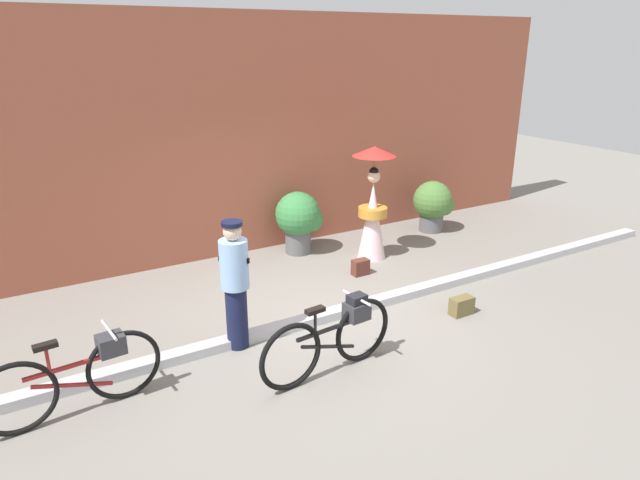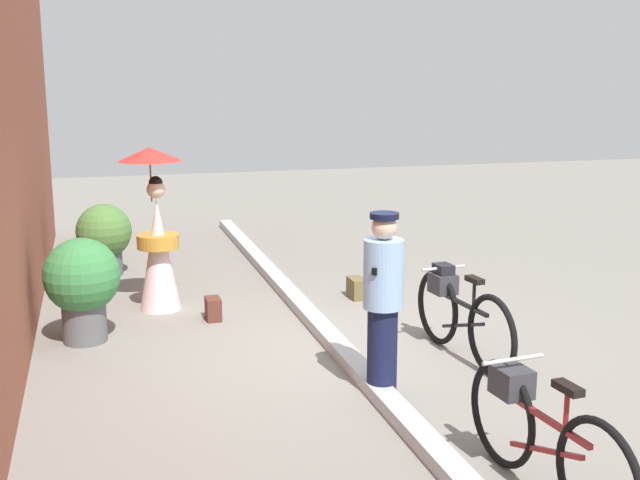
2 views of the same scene
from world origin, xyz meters
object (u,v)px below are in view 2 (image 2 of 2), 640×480
at_px(bicycle_near_officer, 459,312).
at_px(potted_plant_by_door, 84,282).
at_px(potted_plant_small, 105,236).
at_px(backpack_on_pavement, 214,308).
at_px(person_officer, 383,300).
at_px(person_with_parasol, 157,232).
at_px(backpack_spare, 357,288).
at_px(bicycle_far_side, 540,433).

height_order(bicycle_near_officer, potted_plant_by_door, potted_plant_by_door).
relative_size(potted_plant_by_door, potted_plant_small, 1.10).
bearing_deg(backpack_on_pavement, person_officer, -157.11).
height_order(person_with_parasol, potted_plant_by_door, person_with_parasol).
xyz_separation_m(person_officer, backpack_on_pavement, (2.56, 1.08, -0.72)).
relative_size(backpack_on_pavement, backpack_spare, 0.81).
xyz_separation_m(potted_plant_by_door, backpack_on_pavement, (0.35, -1.38, -0.50)).
bearing_deg(potted_plant_by_door, bicycle_far_side, -144.63).
distance_m(person_officer, person_with_parasol, 3.56).
bearing_deg(potted_plant_small, backpack_spare, -124.93).
xyz_separation_m(person_with_parasol, backpack_spare, (-0.20, -2.40, -0.79)).
height_order(bicycle_far_side, person_with_parasol, person_with_parasol).
height_order(bicycle_far_side, person_officer, person_officer).
distance_m(potted_plant_small, backpack_spare, 3.64).
bearing_deg(bicycle_near_officer, potted_plant_small, 37.02).
xyz_separation_m(person_officer, potted_plant_small, (5.04, 2.20, -0.30)).
bearing_deg(person_with_parasol, potted_plant_small, 16.78).
xyz_separation_m(bicycle_near_officer, potted_plant_by_door, (1.50, 3.53, 0.18)).
bearing_deg(bicycle_far_side, person_officer, 12.70).
xyz_separation_m(bicycle_far_side, backpack_spare, (4.82, -0.35, -0.31)).
distance_m(person_officer, potted_plant_by_door, 3.31).
relative_size(person_officer, person_with_parasol, 0.84).
bearing_deg(potted_plant_by_door, potted_plant_small, -5.39).
relative_size(person_with_parasol, potted_plant_small, 1.93).
distance_m(bicycle_far_side, potted_plant_by_door, 4.98).
distance_m(person_with_parasol, potted_plant_small, 1.99).
relative_size(person_officer, backpack_spare, 4.90).
xyz_separation_m(potted_plant_by_door, backpack_spare, (0.76, -3.23, -0.50)).
distance_m(person_with_parasol, backpack_spare, 2.54).
bearing_deg(potted_plant_by_door, backpack_on_pavement, -75.72).
relative_size(bicycle_near_officer, potted_plant_by_door, 1.61).
relative_size(person_with_parasol, potted_plant_by_door, 1.75).
bearing_deg(potted_plant_small, bicycle_near_officer, -142.98).
bearing_deg(person_officer, backpack_spare, -14.55).
bearing_deg(bicycle_far_side, bicycle_near_officer, -14.17).
distance_m(bicycle_near_officer, person_with_parasol, 3.68).
xyz_separation_m(bicycle_far_side, potted_plant_small, (6.89, 2.61, 0.11)).
relative_size(bicycle_near_officer, backpack_on_pavement, 6.60).
height_order(person_officer, potted_plant_small, person_officer).
height_order(potted_plant_by_door, potted_plant_small, potted_plant_by_door).
relative_size(person_officer, potted_plant_small, 1.62).
xyz_separation_m(bicycle_near_officer, backpack_on_pavement, (1.85, 2.14, -0.32)).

